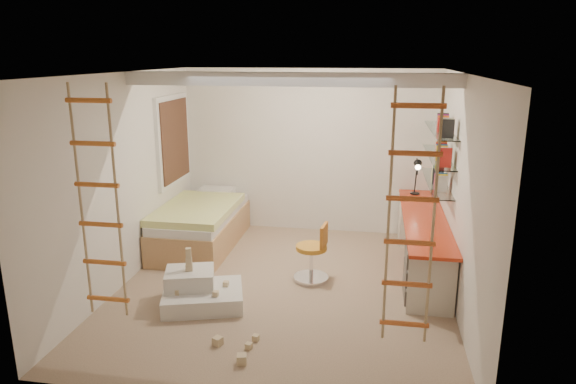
% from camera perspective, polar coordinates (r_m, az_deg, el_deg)
% --- Properties ---
extents(floor, '(4.50, 4.50, 0.00)m').
position_cam_1_polar(floor, '(6.49, -0.46, -10.54)').
color(floor, '#91755D').
rests_on(floor, ground).
extents(ceiling_beam, '(4.00, 0.18, 0.16)m').
position_cam_1_polar(ceiling_beam, '(6.15, 0.00, 12.41)').
color(ceiling_beam, white).
rests_on(ceiling_beam, ceiling).
extents(window_frame, '(0.06, 1.15, 1.35)m').
position_cam_1_polar(window_frame, '(7.96, -12.68, 5.63)').
color(window_frame, white).
rests_on(window_frame, wall_left).
extents(window_blind, '(0.02, 1.00, 1.20)m').
position_cam_1_polar(window_blind, '(7.94, -12.41, 5.63)').
color(window_blind, '#4C2D1E').
rests_on(window_blind, window_frame).
extents(rope_ladder_left, '(0.41, 0.04, 2.13)m').
position_cam_1_polar(rope_ladder_left, '(4.84, -20.27, -1.34)').
color(rope_ladder_left, orange).
rests_on(rope_ladder_left, ceiling).
extents(rope_ladder_right, '(0.41, 0.04, 2.13)m').
position_cam_1_polar(rope_ladder_right, '(4.22, 13.49, -3.15)').
color(rope_ladder_right, '#C44C21').
rests_on(rope_ladder_right, ceiling).
extents(waste_bin, '(0.27, 0.27, 0.34)m').
position_cam_1_polar(waste_bin, '(6.11, 15.72, -11.07)').
color(waste_bin, white).
rests_on(waste_bin, floor).
extents(desk, '(0.56, 2.80, 0.75)m').
position_cam_1_polar(desk, '(7.08, 14.70, -5.29)').
color(desk, red).
rests_on(desk, floor).
extents(shelves, '(0.25, 1.80, 0.71)m').
position_cam_1_polar(shelves, '(7.06, 16.35, 3.80)').
color(shelves, white).
rests_on(shelves, wall_right).
extents(bed, '(1.02, 2.00, 0.69)m').
position_cam_1_polar(bed, '(7.83, -9.60, -3.59)').
color(bed, '#AD7F51').
rests_on(bed, floor).
extents(task_lamp, '(0.14, 0.36, 0.57)m').
position_cam_1_polar(task_lamp, '(7.79, 14.16, 2.23)').
color(task_lamp, black).
rests_on(task_lamp, desk).
extents(swivel_chair, '(0.50, 0.50, 0.76)m').
position_cam_1_polar(swivel_chair, '(6.58, 2.79, -7.51)').
color(swivel_chair, orange).
rests_on(swivel_chair, floor).
extents(play_platform, '(1.06, 0.92, 0.40)m').
position_cam_1_polar(play_platform, '(6.11, -9.82, -10.86)').
color(play_platform, silver).
rests_on(play_platform, floor).
extents(toy_blocks, '(1.08, 1.24, 0.67)m').
position_cam_1_polar(toy_blocks, '(5.69, -8.42, -11.68)').
color(toy_blocks, '#CCB284').
rests_on(toy_blocks, floor).
extents(books, '(0.14, 0.70, 0.92)m').
position_cam_1_polar(books, '(7.04, 16.41, 4.65)').
color(books, white).
rests_on(books, shelves).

